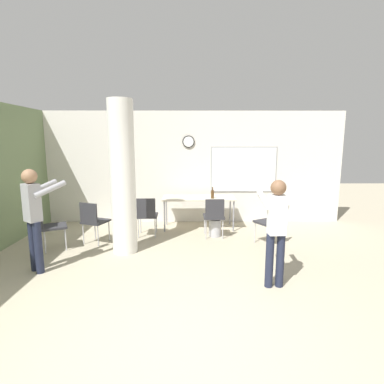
{
  "coord_description": "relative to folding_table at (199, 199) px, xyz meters",
  "views": [
    {
      "loc": [
        0.16,
        -2.54,
        2.07
      ],
      "look_at": [
        0.2,
        2.2,
        1.26
      ],
      "focal_mm": 28.0,
      "sensor_mm": 36.0,
      "label": 1
    }
  ],
  "objects": [
    {
      "name": "bottle_on_table",
      "position": [
        0.32,
        -0.14,
        0.15
      ],
      "size": [
        0.07,
        0.07,
        0.27
      ],
      "color": "#4C3319",
      "rests_on": "folding_table"
    },
    {
      "name": "support_pillar",
      "position": [
        -1.43,
        -1.54,
        0.7
      ],
      "size": [
        0.46,
        0.46,
        2.8
      ],
      "color": "silver",
      "rests_on": "ground_plane"
    },
    {
      "name": "chair_by_left_wall",
      "position": [
        -2.88,
        -1.43,
        -0.19
      ],
      "size": [
        0.59,
        0.59,
        0.87
      ],
      "color": "#2D2D33",
      "rests_on": "ground_plane"
    },
    {
      "name": "person_playing_side",
      "position": [
        1.0,
        -2.91,
        0.21
      ],
      "size": [
        0.36,
        0.61,
        1.55
      ],
      "color": "#1E2338",
      "rests_on": "ground_plane"
    },
    {
      "name": "wall_back",
      "position": [
        -0.34,
        0.64,
        0.7
      ],
      "size": [
        8.0,
        0.15,
        2.8
      ],
      "color": "silver",
      "rests_on": "ground_plane"
    },
    {
      "name": "chair_table_right",
      "position": [
        0.31,
        -0.71,
        -0.19
      ],
      "size": [
        0.45,
        0.45,
        0.87
      ],
      "color": "#2D2D33",
      "rests_on": "ground_plane"
    },
    {
      "name": "chair_mid_room",
      "position": [
        1.41,
        -1.19,
        -0.19
      ],
      "size": [
        0.6,
        0.6,
        0.87
      ],
      "color": "#2D2D33",
      "rests_on": "ground_plane"
    },
    {
      "name": "waste_bin",
      "position": [
        0.34,
        -0.61,
        -0.52
      ],
      "size": [
        0.27,
        0.27,
        0.37
      ],
      "color": "#B2B2B7",
      "rests_on": "ground_plane"
    },
    {
      "name": "folding_table",
      "position": [
        0.0,
        0.0,
        0.0
      ],
      "size": [
        1.7,
        0.71,
        0.75
      ],
      "color": "beige",
      "rests_on": "ground_plane"
    },
    {
      "name": "chair_table_left",
      "position": [
        -1.14,
        -0.62,
        -0.19
      ],
      "size": [
        0.45,
        0.45,
        0.87
      ],
      "color": "#2D2D33",
      "rests_on": "ground_plane"
    },
    {
      "name": "chair_near_pillar",
      "position": [
        -2.16,
        -1.1,
        -0.19
      ],
      "size": [
        0.57,
        0.57,
        0.87
      ],
      "color": "#2D2D33",
      "rests_on": "ground_plane"
    },
    {
      "name": "ground_plane",
      "position": [
        -0.37,
        -4.42,
        -0.7
      ],
      "size": [
        24.0,
        24.0,
        0.0
      ],
      "primitive_type": "plane",
      "color": "#ADA389"
    },
    {
      "name": "person_watching_back",
      "position": [
        -2.64,
        -2.39,
        0.27
      ],
      "size": [
        0.6,
        0.65,
        1.65
      ],
      "color": "#1E2338",
      "rests_on": "ground_plane"
    }
  ]
}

